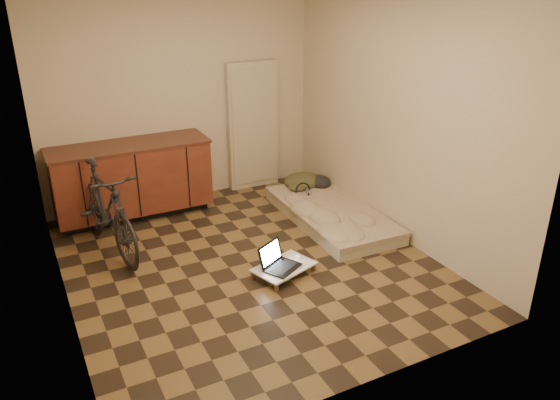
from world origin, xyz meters
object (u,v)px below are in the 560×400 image
bicycle (106,205)px  futon (331,214)px  lap_desk (284,267)px  laptop (278,262)px

bicycle → futon: bearing=-19.3°
lap_desk → laptop: (-0.06, 0.01, 0.06)m
bicycle → laptop: (1.36, -1.29, -0.38)m
lap_desk → laptop: 0.08m
futon → lap_desk: size_ratio=2.82×
futon → lap_desk: bearing=-139.7°
bicycle → futon: bicycle is taller
lap_desk → laptop: bearing=152.4°
futon → laptop: (-1.14, -0.85, 0.07)m
bicycle → lap_desk: bearing=-51.9°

